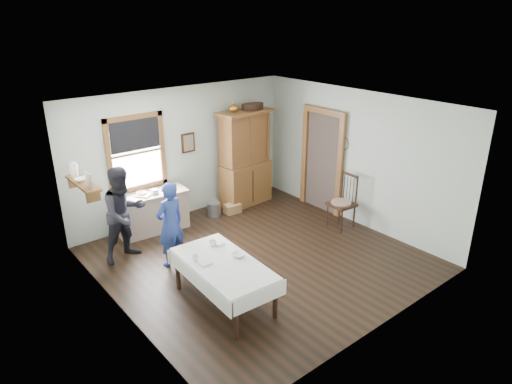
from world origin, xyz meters
The scene contains 20 objects.
room centered at (0.00, 0.00, 1.35)m, with size 5.01×5.01×2.70m.
window centered at (-1.00, 2.46, 1.64)m, with size 1.18×0.07×1.48m.
doorway centered at (2.46, 0.85, 1.16)m, with size 0.09×1.14×2.22m.
wall_shelf centered at (-2.37, 1.54, 1.57)m, with size 0.24×1.00×0.44m.
framed_picture centered at (0.15, 2.46, 1.55)m, with size 0.30×0.04×0.40m, color black.
rug_beater centered at (2.45, 0.30, 1.72)m, with size 0.27×0.27×0.01m, color black.
work_counter centered at (-0.93, 2.15, 0.40)m, with size 1.40×0.53×0.80m, color tan.
china_hutch centered at (1.37, 2.13, 1.06)m, with size 1.24×0.59×2.11m, color brown.
dining_table centered at (-1.24, -0.69, 0.34)m, with size 0.91×1.72×0.69m, color white.
spindle_chair centered at (2.07, -0.08, 0.55)m, with size 0.51×0.51×1.11m, color black.
pail centered at (0.40, 1.98, 0.15)m, with size 0.28×0.28×0.30m, color gray.
wicker_basket centered at (0.80, 1.87, 0.10)m, with size 0.34×0.24×0.20m, color olive.
woman_blue centered at (-1.27, 0.80, 0.69)m, with size 0.51×0.33×1.39m, color navy.
figure_dark centered at (-1.76, 1.49, 0.78)m, with size 0.76×0.59×1.56m, color black.
table_cup_a centered at (-1.07, -0.17, 0.74)m, with size 0.12×0.12×0.09m, color white.
table_cup_b centered at (-1.52, -0.39, 0.73)m, with size 0.09×0.09×0.09m, color white.
table_bowl centered at (-0.96, -0.68, 0.72)m, with size 0.21×0.21×0.05m, color white.
counter_book centered at (-1.19, 2.06, 0.81)m, with size 0.17×0.23×0.02m, color #796B51.
counter_bowl centered at (-1.10, 2.19, 0.83)m, with size 0.19×0.19×0.06m, color white.
shelf_bowl centered at (-2.37, 1.55, 1.60)m, with size 0.22×0.22×0.05m, color white.
Camera 1 is at (-4.51, -5.44, 4.09)m, focal length 32.00 mm.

